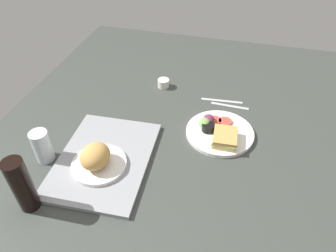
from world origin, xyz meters
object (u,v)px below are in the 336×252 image
soda_bottle (22,185)px  knife (222,101)px  serving_tray (104,159)px  fork (230,106)px  plate_with_salad (219,132)px  bread_plate_near (97,159)px  drinking_glass (42,146)px  espresso_cup (163,83)px

soda_bottle → knife: bearing=-35.9°
soda_bottle → knife: soda_bottle is taller
serving_tray → knife: (48.48, -37.58, -0.55)cm
fork → knife: 5.00cm
plate_with_salad → bread_plate_near: bearing=126.7°
drinking_glass → knife: drinking_glass is taller
drinking_glass → soda_bottle: size_ratio=0.63×
serving_tray → fork: 61.62cm
bread_plate_near → espresso_cup: bearing=-8.3°
plate_with_salad → knife: bearing=3.8°
serving_tray → bread_plate_near: (-4.56, 0.29, 4.51)cm
soda_bottle → fork: size_ratio=1.19×
serving_tray → knife: 61.34cm
bread_plate_near → soda_bottle: size_ratio=0.97×
drinking_glass → knife: 79.67cm
serving_tray → fork: size_ratio=2.65×
espresso_cup → knife: size_ratio=0.29×
serving_tray → soda_bottle: (-24.29, 15.14, 9.35)cm
plate_with_salad → soda_bottle: 73.68cm
fork → serving_tray: bearing=49.2°
plate_with_salad → fork: 20.86cm
serving_tray → fork: bearing=-42.4°
bread_plate_near → drinking_glass: size_ratio=1.55×
bread_plate_near → espresso_cup: bread_plate_near is taller
serving_tray → drinking_glass: (-4.56, 21.56, 5.55)cm
espresso_cup → knife: 29.84cm
serving_tray → fork: serving_tray is taller
drinking_glass → soda_bottle: 21.09cm
plate_with_salad → soda_bottle: (-49.10, 54.30, 8.40)cm
drinking_glass → knife: (53.04, -59.14, -6.10)cm
serving_tray → drinking_glass: size_ratio=3.54×
bread_plate_near → drinking_glass: (0.00, 21.28, 1.05)cm
bread_plate_near → soda_bottle: soda_bottle is taller
bread_plate_near → espresso_cup: 58.52cm
drinking_glass → serving_tray: bearing=-78.1°
knife → bread_plate_near: bearing=50.0°
fork → soda_bottle: bearing=52.5°
plate_with_salad → serving_tray: bearing=122.4°
soda_bottle → fork: (69.76, -56.72, -9.90)cm
bread_plate_near → soda_bottle: (-19.72, 14.85, 4.84)cm
serving_tray → bread_plate_near: bread_plate_near is taller
knife → serving_tray: bearing=47.8°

